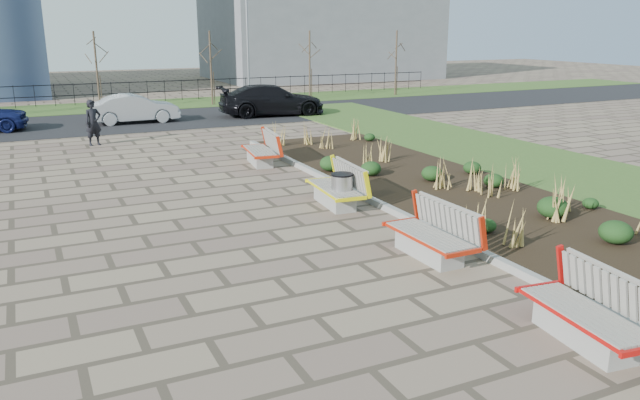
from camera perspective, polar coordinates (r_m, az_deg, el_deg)
name	(u,v)px	position (r m, az deg, el deg)	size (l,w,h in m)	color
ground	(316,317)	(9.58, -0.40, -10.61)	(120.00, 120.00, 0.00)	#7B6954
planting_bed	(451,192)	(16.70, 11.85, 0.72)	(4.50, 18.00, 0.10)	black
planting_curb	(374,201)	(15.43, 4.93, -0.12)	(0.16, 18.00, 0.15)	gray
grass_verge_near	(582,175)	(19.89, 22.85, 2.09)	(5.00, 38.00, 0.04)	#33511E
grass_verge_far	(97,108)	(36.23, -19.70, 7.96)	(80.00, 5.00, 0.04)	#33511E
road	(113,122)	(30.31, -18.43, 6.75)	(80.00, 7.00, 0.02)	black
bench_a	(586,309)	(9.38, 23.14, -9.19)	(0.90, 2.10, 1.00)	red
bench_b	(429,232)	(11.92, 9.94, -2.92)	(0.90, 2.10, 1.00)	red
bench_c	(334,186)	(15.18, 1.33, 1.32)	(0.90, 2.10, 1.00)	#F9EB0D
bench_d	(259,149)	(19.95, -5.56, 4.70)	(0.90, 2.10, 1.00)	red
litter_bin	(342,191)	(14.98, 2.02, 0.80)	(0.52, 0.52, 0.83)	#B2B2B7
pedestrian	(93,123)	(24.50, -20.03, 6.66)	(0.61, 0.40, 1.68)	black
car_silver	(135,109)	(29.78, -16.57, 8.02)	(1.36, 3.90, 1.29)	#95979C
car_black	(272,100)	(31.10, -4.45, 9.10)	(2.10, 5.17, 1.50)	black
tree_c	(97,71)	(34.56, -19.72, 11.02)	(1.40, 1.40, 4.00)	#4C3D2D
tree_d	(211,68)	(35.69, -9.94, 11.79)	(1.40, 1.40, 4.00)	#4C3D2D
tree_e	(310,65)	(37.76, -0.95, 12.21)	(1.40, 1.40, 4.00)	#4C3D2D
tree_f	(396,63)	(40.61, 6.96, 12.33)	(1.40, 1.40, 4.00)	#4C3D2D
lamp_east	(248,49)	(35.77, -6.62, 13.53)	(0.24, 0.60, 6.00)	gray
railing_fence	(93,93)	(37.65, -20.04, 9.14)	(44.00, 0.10, 1.20)	black
building_grey	(319,18)	(55.13, -0.05, 16.33)	(18.00, 12.00, 10.00)	slate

